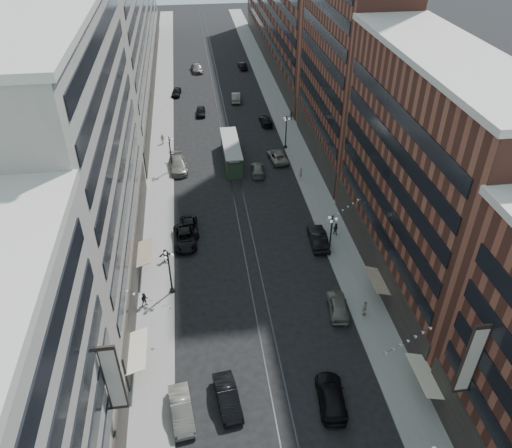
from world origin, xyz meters
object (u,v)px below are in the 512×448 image
car_4 (338,306)px  lamppost_sw_far (170,271)px  car_5 (228,397)px  pedestrian_4 (365,308)px  car_9 (176,92)px  car_13 (201,111)px  car_extra_0 (242,66)px  car_6 (331,396)px  car_extra_2 (197,68)px  car_11 (277,156)px  lamppost_sw_mid (170,152)px  car_10 (318,238)px  car_7 (189,227)px  pedestrian_5 (165,255)px  streetcar (231,153)px  car_1 (181,410)px  car_extra_1 (257,169)px  lamppost_se_far (331,234)px  lamppost_se_mid (286,131)px  pedestrian_6 (163,139)px  car_12 (266,120)px  pedestrian_8 (300,172)px  pedestrian_9 (291,116)px  car_14 (236,97)px  pedestrian_7 (335,229)px  car_2 (185,238)px  pedestrian_2 (145,299)px

car_4 → lamppost_sw_far: bearing=-10.4°
car_5 → pedestrian_4: 16.90m
pedestrian_4 → car_9: 67.05m
car_13 → car_extra_0: car_extra_0 is taller
car_6 → car_extra_2: car_6 is taller
lamppost_sw_far → car_11: size_ratio=1.04×
lamppost_sw_mid → car_10: (17.60, -20.65, -2.21)m
car_11 → lamppost_sw_mid: bearing=-2.8°
car_7 → pedestrian_5: (-2.86, -5.57, 0.27)m
streetcar → car_10: size_ratio=2.14×
car_13 → car_11: bearing=-57.5°
car_1 → car_5: car_5 is taller
car_13 → car_extra_0: bearing=70.1°
car_5 → pedestrian_4: bearing=22.1°
car_7 → car_extra_1: car_extra_1 is taller
lamppost_sw_far → car_7: 11.39m
lamppost_se_far → lamppost_se_mid: (0.00, 28.00, 0.00)m
lamppost_sw_far → pedestrian_6: bearing=92.4°
car_1 → pedestrian_5: bearing=87.4°
lamppost_se_mid → car_4: (-1.48, -37.17, -2.28)m
car_5 → car_13: size_ratio=1.22×
car_7 → car_12: bearing=63.1°
car_10 → pedestrian_8: 15.68m
lamppost_sw_far → pedestrian_5: size_ratio=3.46×
car_5 → car_10: size_ratio=0.93×
car_9 → car_1: bearing=-82.1°
car_4 → car_extra_2: (-11.37, 77.57, -0.03)m
lamppost_sw_mid → car_5: lamppost_sw_mid is taller
car_9 → pedestrian_9: pedestrian_9 is taller
lamppost_sw_mid → car_11: 16.54m
pedestrian_4 → car_6: bearing=164.4°
pedestrian_4 → car_4: bearing=84.5°
lamppost_se_mid → car_1: size_ratio=1.12×
lamppost_se_mid → car_extra_2: bearing=107.7°
car_extra_1 → car_6: bearing=95.7°
car_7 → car_9: car_9 is taller
car_6 → pedestrian_5: size_ratio=3.46×
streetcar → car_5: (-4.50, -43.30, -0.65)m
car_14 → car_1: bearing=85.7°
car_6 → car_extra_2: (-7.91, 88.01, -0.01)m
car_14 → car_12: bearing=115.1°
car_10 → car_14: size_ratio=1.11×
lamppost_sw_mid → car_extra_2: size_ratio=1.01×
streetcar → pedestrian_7: (10.98, -20.98, -0.53)m
car_2 → car_6: (11.89, -24.26, 0.02)m
car_10 → pedestrian_6: bearing=-54.3°
lamppost_se_far → pedestrian_2: (-21.17, -5.75, -2.11)m
lamppost_sw_far → car_9: size_ratio=1.32×
car_7 → pedestrian_7: pedestrian_7 is taller
car_13 → pedestrian_7: bearing=-66.4°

